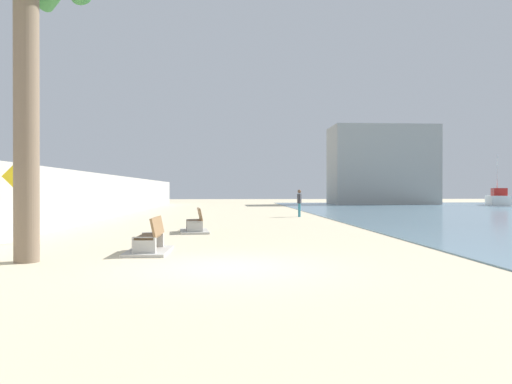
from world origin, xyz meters
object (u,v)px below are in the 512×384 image
Objects in this scene: palm_tree at (27,21)px; bench_near at (150,244)px; pedestrian_sign at (16,194)px; bench_far at (195,227)px; person_walking at (299,201)px; boat_far_left at (498,199)px.

bench_near is (2.63, 1.58, -5.48)m from palm_tree.
pedestrian_sign reaches higher than bench_near.
palm_tree is 3.78× the size of bench_near.
palm_tree is 3.62× the size of bench_far.
pedestrian_sign is at bearing 152.70° from bench_near.
person_walking is 0.67× the size of pedestrian_sign.
palm_tree is 10.23m from bench_far.
bench_near is 0.96× the size of bench_far.
bench_far is 0.33× the size of boat_far_left.
person_walking is at bearing 68.87° from bench_near.
bench_near is 18.46m from person_walking.
pedestrian_sign is at bearing -127.04° from person_walking.
boat_far_left is at bearing 49.13° from palm_tree.
bench_near is at bearing -129.74° from boat_far_left.
bench_far is at bearing 66.61° from palm_tree.
person_walking is (5.85, 10.85, 0.78)m from bench_far.
bench_far is 43.33m from boat_far_left.
boat_far_left is at bearing 50.26° from bench_near.
bench_near is at bearing -27.30° from pedestrian_sign.
bench_far is 1.28× the size of person_walking.
bench_far is (3.43, 7.93, -5.48)m from palm_tree.
palm_tree is at bearing -130.87° from boat_far_left.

